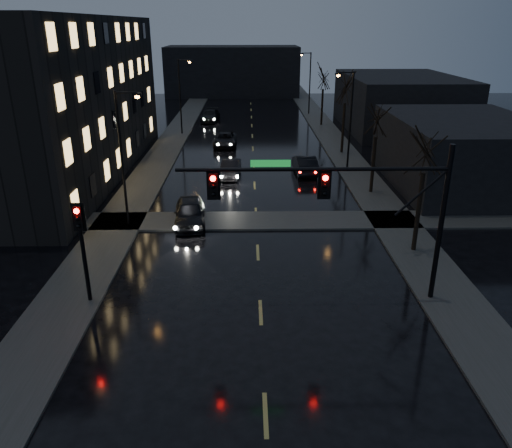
{
  "coord_description": "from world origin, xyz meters",
  "views": [
    {
      "loc": [
        -0.5,
        -10.28,
        11.4
      ],
      "look_at": [
        -0.16,
        10.13,
        3.2
      ],
      "focal_mm": 35.0,
      "sensor_mm": 36.0,
      "label": 1
    }
  ],
  "objects_px": {
    "oncoming_car_c": "(225,139)",
    "oncoming_car_d": "(210,116)",
    "oncoming_car_a": "(190,212)",
    "oncoming_car_b": "(230,169)",
    "lead_car": "(305,164)"
  },
  "relations": [
    {
      "from": "oncoming_car_a",
      "to": "lead_car",
      "type": "bearing_deg",
      "value": 47.88
    },
    {
      "from": "oncoming_car_c",
      "to": "oncoming_car_d",
      "type": "distance_m",
      "value": 13.92
    },
    {
      "from": "oncoming_car_b",
      "to": "oncoming_car_c",
      "type": "relative_size",
      "value": 0.83
    },
    {
      "from": "oncoming_car_a",
      "to": "oncoming_car_b",
      "type": "relative_size",
      "value": 1.12
    },
    {
      "from": "oncoming_car_a",
      "to": "oncoming_car_d",
      "type": "distance_m",
      "value": 34.82
    },
    {
      "from": "oncoming_car_c",
      "to": "oncoming_car_d",
      "type": "xyz_separation_m",
      "value": [
        -2.43,
        13.7,
        0.06
      ]
    },
    {
      "from": "oncoming_car_d",
      "to": "oncoming_car_a",
      "type": "bearing_deg",
      "value": -83.72
    },
    {
      "from": "oncoming_car_d",
      "to": "lead_car",
      "type": "bearing_deg",
      "value": -64.07
    },
    {
      "from": "oncoming_car_a",
      "to": "oncoming_car_c",
      "type": "distance_m",
      "value": 21.14
    },
    {
      "from": "lead_car",
      "to": "oncoming_car_c",
      "type": "bearing_deg",
      "value": -58.4
    },
    {
      "from": "oncoming_car_a",
      "to": "oncoming_car_c",
      "type": "relative_size",
      "value": 0.94
    },
    {
      "from": "oncoming_car_b",
      "to": "lead_car",
      "type": "relative_size",
      "value": 0.88
    },
    {
      "from": "oncoming_car_c",
      "to": "lead_car",
      "type": "height_order",
      "value": "lead_car"
    },
    {
      "from": "oncoming_car_c",
      "to": "lead_car",
      "type": "relative_size",
      "value": 1.06
    },
    {
      "from": "oncoming_car_a",
      "to": "oncoming_car_d",
      "type": "height_order",
      "value": "oncoming_car_a"
    }
  ]
}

